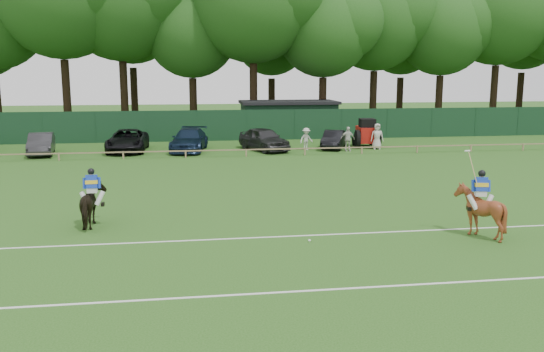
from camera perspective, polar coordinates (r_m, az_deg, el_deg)
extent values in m
plane|color=#1E4C14|center=(20.86, -0.14, -5.30)|extent=(160.00, 160.00, 0.00)
imported|color=black|center=(22.07, -17.32, -2.77)|extent=(0.95, 1.93, 1.60)
imported|color=brown|center=(21.04, 19.86, -3.27)|extent=(1.79, 1.92, 1.80)
imported|color=#2C2C2E|center=(42.19, -21.91, 2.96)|extent=(2.19, 4.63, 1.47)
imported|color=black|center=(41.93, -14.13, 3.42)|extent=(2.74, 5.65, 1.55)
imported|color=#111F36|center=(41.36, -8.20, 3.55)|extent=(3.05, 5.72, 1.58)
imported|color=#2E2E30|center=(41.25, -0.80, 3.69)|extent=(3.65, 5.20, 1.65)
imported|color=black|center=(42.57, 6.14, 3.62)|extent=(2.85, 4.24, 1.32)
imported|color=beige|center=(41.53, 3.41, 3.69)|extent=(1.18, 0.92, 1.60)
imported|color=beige|center=(41.27, 7.50, 3.67)|extent=(1.03, 0.44, 1.74)
imported|color=beige|center=(42.55, 10.37, 3.88)|extent=(0.99, 0.72, 1.88)
cube|color=silver|center=(21.95, -17.40, -1.35)|extent=(0.37, 0.28, 0.18)
cube|color=#1A3CBF|center=(21.89, -17.44, -0.53)|extent=(0.41, 0.32, 0.51)
cube|color=yellow|center=(21.89, -17.44, -0.58)|extent=(0.44, 0.31, 0.18)
sphere|color=black|center=(21.83, -17.49, 0.43)|extent=(0.25, 0.25, 0.25)
cylinder|color=silver|center=(21.93, -16.69, -2.12)|extent=(0.42, 0.35, 0.59)
cylinder|color=silver|center=(21.99, -18.04, -2.16)|extent=(0.42, 0.33, 0.59)
cube|color=silver|center=(20.90, 19.97, -1.62)|extent=(0.41, 0.34, 0.18)
cube|color=#1A3CBF|center=(20.84, 20.02, -0.76)|extent=(0.46, 0.39, 0.51)
cube|color=yellow|center=(20.85, 20.02, -0.82)|extent=(0.49, 0.38, 0.18)
sphere|color=black|center=(20.78, 20.08, 0.24)|extent=(0.25, 0.25, 0.25)
cylinder|color=silver|center=(20.99, 20.64, -2.46)|extent=(0.44, 0.31, 0.59)
cylinder|color=silver|center=(20.85, 19.26, -2.45)|extent=(0.41, 0.41, 0.59)
cylinder|color=tan|center=(20.72, 19.28, 0.77)|extent=(0.15, 0.62, 1.17)
sphere|color=silver|center=(19.41, 3.73, -6.39)|extent=(0.09, 0.09, 0.09)
cube|color=silver|center=(15.26, 3.21, -11.31)|extent=(60.00, 0.10, 0.01)
cube|color=silver|center=(19.91, 0.28, -6.05)|extent=(60.00, 0.10, 0.01)
cube|color=#997F5B|center=(38.34, -4.07, 2.59)|extent=(62.00, 0.08, 0.08)
cube|color=#14351E|center=(47.17, -4.94, 5.02)|extent=(92.00, 0.04, 2.50)
cube|color=#14331E|center=(50.84, 1.63, 5.61)|extent=(8.00, 4.00, 2.80)
cube|color=black|center=(50.74, 1.64, 7.32)|extent=(8.40, 4.40, 0.24)
cube|color=#AF1610|center=(43.71, 9.28, 4.09)|extent=(1.36, 2.25, 1.17)
cube|color=black|center=(43.28, 9.41, 5.10)|extent=(1.18, 1.26, 0.81)
cylinder|color=black|center=(42.97, 8.45, 3.64)|extent=(0.39, 1.36, 1.34)
cylinder|color=black|center=(43.31, 10.43, 3.63)|extent=(0.39, 1.36, 1.34)
cylinder|color=black|center=(44.51, 8.17, 3.47)|extent=(0.33, 0.74, 0.72)
cylinder|color=black|center=(44.80, 9.86, 3.47)|extent=(0.33, 0.74, 0.72)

